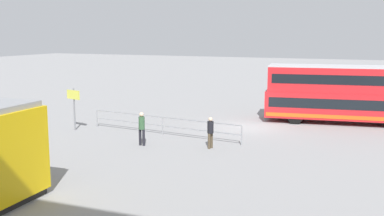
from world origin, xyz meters
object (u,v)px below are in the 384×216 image
(info_sign, at_px, (74,101))
(pedestrian_near_railing, at_px, (142,126))
(double_decker_bus, at_px, (348,94))
(pedestrian_crossing, at_px, (210,131))

(info_sign, bearing_deg, pedestrian_near_railing, 162.14)
(double_decker_bus, relative_size, info_sign, 4.20)
(pedestrian_crossing, bearing_deg, pedestrian_near_railing, 13.11)
(pedestrian_near_railing, height_order, pedestrian_crossing, pedestrian_near_railing)
(pedestrian_near_railing, distance_m, info_sign, 6.04)
(pedestrian_crossing, relative_size, info_sign, 0.64)
(pedestrian_near_railing, distance_m, pedestrian_crossing, 3.65)
(info_sign, bearing_deg, double_decker_bus, -149.83)
(pedestrian_near_railing, xyz_separation_m, info_sign, (5.70, -1.84, 0.75))
(double_decker_bus, height_order, info_sign, double_decker_bus)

